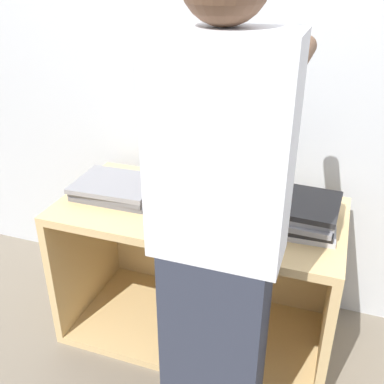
{
  "coord_description": "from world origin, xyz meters",
  "views": [
    {
      "loc": [
        0.53,
        -1.29,
        1.63
      ],
      "look_at": [
        0.0,
        0.22,
        0.81
      ],
      "focal_mm": 42.0,
      "sensor_mm": 36.0,
      "label": 1
    }
  ],
  "objects_px": {
    "laptop_stack_left": "(118,188)",
    "laptop_stack_right": "(290,211)",
    "laptop_open": "(203,190)",
    "person": "(218,240)"
  },
  "relations": [
    {
      "from": "laptop_stack_left",
      "to": "laptop_stack_right",
      "type": "bearing_deg",
      "value": 0.03
    },
    {
      "from": "laptop_stack_right",
      "to": "laptop_open",
      "type": "bearing_deg",
      "value": 171.81
    },
    {
      "from": "laptop_open",
      "to": "person",
      "type": "height_order",
      "value": "person"
    },
    {
      "from": "laptop_open",
      "to": "laptop_stack_right",
      "type": "bearing_deg",
      "value": -8.19
    },
    {
      "from": "laptop_open",
      "to": "laptop_stack_left",
      "type": "height_order",
      "value": "laptop_open"
    },
    {
      "from": "laptop_stack_left",
      "to": "person",
      "type": "height_order",
      "value": "person"
    },
    {
      "from": "laptop_stack_left",
      "to": "laptop_stack_right",
      "type": "distance_m",
      "value": 0.77
    },
    {
      "from": "laptop_open",
      "to": "laptop_stack_left",
      "type": "xyz_separation_m",
      "value": [
        -0.39,
        -0.06,
        -0.03
      ]
    },
    {
      "from": "laptop_open",
      "to": "person",
      "type": "bearing_deg",
      "value": -67.53
    },
    {
      "from": "laptop_stack_left",
      "to": "laptop_stack_right",
      "type": "height_order",
      "value": "laptop_stack_right"
    }
  ]
}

